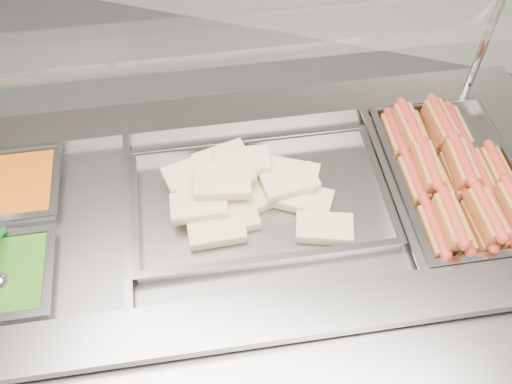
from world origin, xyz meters
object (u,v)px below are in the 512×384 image
(sneeze_guard, at_px, (223,40))
(pan_wraps, at_px, (260,202))
(steam_counter, at_px, (241,278))
(pan_hotdogs, at_px, (453,182))

(sneeze_guard, xyz_separation_m, pan_wraps, (0.15, -0.19, -0.42))
(steam_counter, xyz_separation_m, pan_wraps, (0.06, 0.03, 0.45))
(steam_counter, xyz_separation_m, pan_hotdogs, (0.61, 0.28, 0.43))
(pan_hotdogs, distance_m, pan_wraps, 0.60)
(pan_hotdogs, xyz_separation_m, pan_wraps, (-0.55, -0.25, 0.02))
(steam_counter, xyz_separation_m, sneeze_guard, (-0.10, 0.21, 0.87))
(sneeze_guard, height_order, pan_wraps, sneeze_guard)
(steam_counter, distance_m, sneeze_guard, 0.90)
(steam_counter, distance_m, pan_hotdogs, 0.79)
(pan_hotdogs, height_order, pan_wraps, same)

